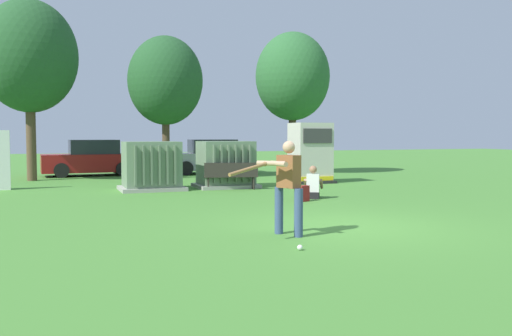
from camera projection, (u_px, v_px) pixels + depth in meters
ground_plane at (343, 227)px, 11.20m from camera, size 96.00×96.00×0.00m
transformer_west at (151, 167)px, 18.52m from camera, size 2.10×1.70×1.62m
transformer_mid_west at (226, 165)px, 19.50m from camera, size 2.10×1.70×1.62m
generator_enclosure at (310, 153)px, 21.38m from camera, size 1.60×1.40×2.30m
park_bench at (231, 174)px, 18.64m from camera, size 1.84×0.79×0.92m
batter at (287, 183)px, 10.14m from camera, size 1.55×0.94×1.74m
sports_ball at (300, 248)px, 8.91m from camera, size 0.09×0.09×0.09m
seated_spectator at (313, 186)px, 16.12m from camera, size 0.68×0.79×0.96m
backpack at (303, 194)px, 15.43m from camera, size 0.37×0.35×0.44m
tree_left at (29, 57)px, 22.08m from camera, size 3.78×3.78×7.21m
tree_center_left at (165, 81)px, 23.24m from camera, size 3.12×3.12×5.97m
tree_center_right at (293, 77)px, 26.04m from camera, size 3.48×3.48×6.64m
parked_car_leftmost at (91, 159)px, 25.04m from camera, size 4.26×2.04×1.62m
parked_car_left_of_center at (210, 158)px, 26.53m from camera, size 4.25×2.02×1.62m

